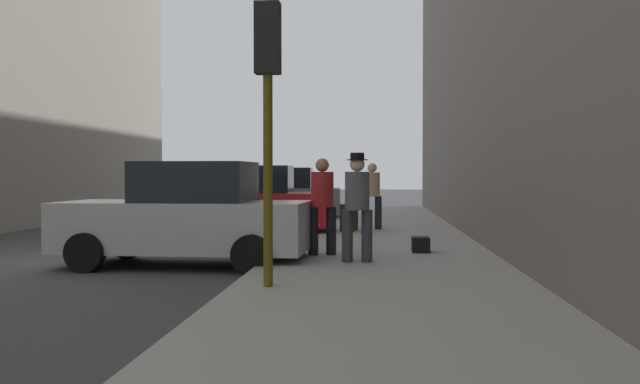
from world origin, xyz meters
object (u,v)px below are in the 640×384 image
at_px(fire_hydrant, 310,223).
at_px(parked_gray_coupe, 279,196).
at_px(pedestrian_in_red_jacket, 322,201).
at_px(traffic_light, 268,81).
at_px(parked_red_hatchback, 248,203).
at_px(parked_silver_sedan, 187,217).
at_px(rolling_suitcase, 349,217).
at_px(pedestrian_in_tan_coat, 372,192).
at_px(pedestrian_with_beanie, 357,201).
at_px(duffel_bag, 421,244).

bearing_deg(fire_hydrant, parked_gray_coupe, 102.42).
distance_m(fire_hydrant, pedestrian_in_red_jacket, 3.05).
bearing_deg(traffic_light, parked_red_hatchback, 101.84).
height_order(parked_silver_sedan, rolling_suitcase, parked_silver_sedan).
relative_size(parked_red_hatchback, pedestrian_in_red_jacket, 2.48).
xyz_separation_m(parked_red_hatchback, pedestrian_in_tan_coat, (3.14, 0.67, 0.26)).
relative_size(parked_silver_sedan, rolling_suitcase, 4.10).
bearing_deg(parked_silver_sedan, pedestrian_with_beanie, -7.82).
bearing_deg(pedestrian_with_beanie, parked_red_hatchback, 115.06).
relative_size(pedestrian_in_red_jacket, duffel_bag, 3.89).
bearing_deg(pedestrian_in_tan_coat, parked_red_hatchback, -167.99).
relative_size(parked_red_hatchback, pedestrian_with_beanie, 2.39).
xyz_separation_m(fire_hydrant, rolling_suitcase, (0.76, 2.37, -0.01)).
distance_m(pedestrian_with_beanie, duffel_bag, 2.11).
height_order(fire_hydrant, pedestrian_with_beanie, pedestrian_with_beanie).
bearing_deg(pedestrian_in_red_jacket, traffic_light, -96.81).
bearing_deg(pedestrian_in_tan_coat, pedestrian_in_red_jacket, -98.25).
relative_size(fire_hydrant, pedestrian_in_tan_coat, 0.41).
height_order(pedestrian_in_red_jacket, duffel_bag, pedestrian_in_red_jacket).
bearing_deg(pedestrian_with_beanie, fire_hydrant, 105.86).
bearing_deg(parked_red_hatchback, duffel_bag, -49.17).
xyz_separation_m(fire_hydrant, duffel_bag, (2.24, -2.37, -0.21)).
height_order(traffic_light, duffel_bag, traffic_light).
xyz_separation_m(traffic_light, pedestrian_with_beanie, (1.07, 2.59, -1.62)).
height_order(parked_red_hatchback, fire_hydrant, parked_red_hatchback).
relative_size(pedestrian_with_beanie, duffel_bag, 4.04).
bearing_deg(traffic_light, parked_gray_coupe, 97.18).
relative_size(parked_red_hatchback, fire_hydrant, 6.02).
bearing_deg(pedestrian_in_red_jacket, rolling_suitcase, 86.95).
relative_size(parked_gray_coupe, duffel_bag, 9.71).
distance_m(parked_silver_sedan, parked_red_hatchback, 5.85).
relative_size(parked_red_hatchback, parked_gray_coupe, 0.99).
relative_size(fire_hydrant, pedestrian_in_red_jacket, 0.41).
distance_m(parked_gray_coupe, pedestrian_with_beanie, 12.48).
bearing_deg(pedestrian_in_tan_coat, parked_gray_coupe, 121.07).
bearing_deg(fire_hydrant, parked_red_hatchback, 127.97).
distance_m(parked_gray_coupe, pedestrian_in_tan_coat, 6.09).
xyz_separation_m(parked_gray_coupe, pedestrian_in_red_jacket, (2.28, -11.14, 0.26)).
height_order(parked_gray_coupe, pedestrian_in_tan_coat, pedestrian_in_tan_coat).
height_order(parked_gray_coupe, pedestrian_with_beanie, pedestrian_with_beanie).
relative_size(parked_gray_coupe, pedestrian_in_red_jacket, 2.50).
bearing_deg(parked_red_hatchback, pedestrian_in_tan_coat, 12.01).
bearing_deg(fire_hydrant, parked_silver_sedan, -117.01).
xyz_separation_m(parked_gray_coupe, pedestrian_in_tan_coat, (3.14, -5.21, 0.26)).
bearing_deg(parked_red_hatchback, parked_silver_sedan, -90.00).
bearing_deg(pedestrian_in_red_jacket, parked_gray_coupe, 101.56).
relative_size(pedestrian_in_red_jacket, pedestrian_with_beanie, 0.96).
distance_m(parked_gray_coupe, rolling_suitcase, 6.37).
relative_size(parked_gray_coupe, fire_hydrant, 6.07).
bearing_deg(parked_red_hatchback, traffic_light, -78.16).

